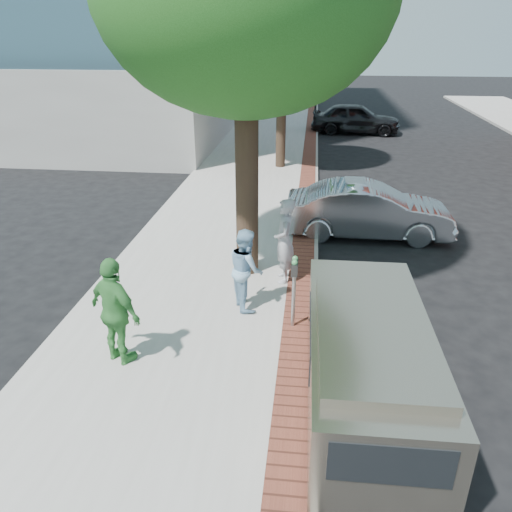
# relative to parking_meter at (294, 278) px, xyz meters

# --- Properties ---
(ground) EXTENTS (120.00, 120.00, 0.00)m
(ground) POSITION_rel_parking_meter_xyz_m (-0.60, 0.48, -1.21)
(ground) COLOR black
(ground) RESTS_ON ground
(sidewalk) EXTENTS (5.00, 60.00, 0.15)m
(sidewalk) POSITION_rel_parking_meter_xyz_m (-2.10, 8.48, -1.13)
(sidewalk) COLOR #9E9991
(sidewalk) RESTS_ON ground
(brick_strip) EXTENTS (0.60, 60.00, 0.01)m
(brick_strip) POSITION_rel_parking_meter_xyz_m (0.10, 8.48, -1.05)
(brick_strip) COLOR brown
(brick_strip) RESTS_ON sidewalk
(curb) EXTENTS (0.10, 60.00, 0.15)m
(curb) POSITION_rel_parking_meter_xyz_m (0.45, 8.48, -1.13)
(curb) COLOR gray
(curb) RESTS_ON ground
(office_base) EXTENTS (18.20, 22.20, 4.00)m
(office_base) POSITION_rel_parking_meter_xyz_m (-13.60, 22.48, 0.79)
(office_base) COLOR gray
(office_base) RESTS_ON ground
(signal_near) EXTENTS (0.70, 0.15, 3.80)m
(signal_near) POSITION_rel_parking_meter_xyz_m (0.30, 22.48, 1.05)
(signal_near) COLOR black
(signal_near) RESTS_ON ground
(tree_far) EXTENTS (4.80, 4.80, 7.14)m
(tree_far) POSITION_rel_parking_meter_xyz_m (-1.10, 12.48, 4.09)
(tree_far) COLOR black
(tree_far) RESTS_ON sidewalk
(parking_meter) EXTENTS (0.12, 0.32, 1.47)m
(parking_meter) POSITION_rel_parking_meter_xyz_m (0.00, 0.00, 0.00)
(parking_meter) COLOR gray
(parking_meter) RESTS_ON sidewalk
(person_gray) EXTENTS (0.53, 0.75, 1.96)m
(person_gray) POSITION_rel_parking_meter_xyz_m (-0.30, 1.95, -0.08)
(person_gray) COLOR #A8A7AC
(person_gray) RESTS_ON sidewalk
(person_officer) EXTENTS (0.92, 1.02, 1.72)m
(person_officer) POSITION_rel_parking_meter_xyz_m (-1.01, 0.69, -0.20)
(person_officer) COLOR #89B4D4
(person_officer) RESTS_ON sidewalk
(person_green) EXTENTS (1.23, 0.99, 1.96)m
(person_green) POSITION_rel_parking_meter_xyz_m (-2.94, -1.44, -0.08)
(person_green) COLOR #429244
(person_green) RESTS_ON sidewalk
(sedan_silver) EXTENTS (4.65, 1.63, 1.53)m
(sedan_silver) POSITION_rel_parking_meter_xyz_m (1.90, 5.32, -0.44)
(sedan_silver) COLOR #B4B5BB
(sedan_silver) RESTS_ON ground
(bg_car) EXTENTS (5.05, 2.30, 1.68)m
(bg_car) POSITION_rel_parking_meter_xyz_m (2.60, 21.03, -0.37)
(bg_car) COLOR black
(bg_car) RESTS_ON ground
(van) EXTENTS (1.81, 4.60, 1.69)m
(van) POSITION_rel_parking_meter_xyz_m (1.20, -1.88, -0.28)
(van) COLOR gray
(van) RESTS_ON ground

